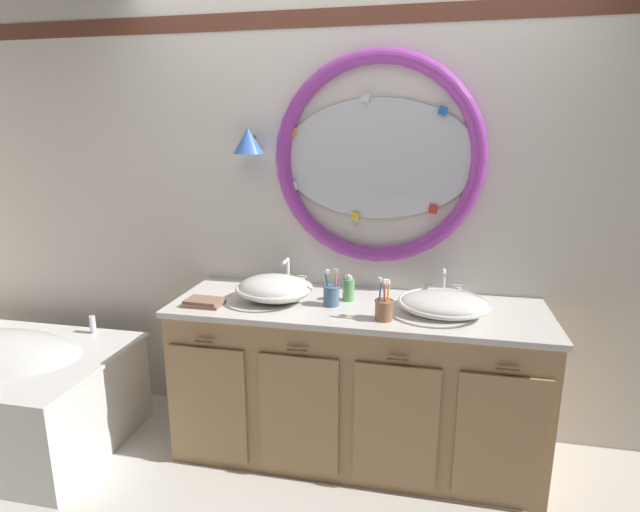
% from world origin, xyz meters
% --- Properties ---
extents(ground_plane, '(14.00, 14.00, 0.00)m').
position_xyz_m(ground_plane, '(0.00, 0.00, 0.00)').
color(ground_plane, silver).
extents(back_wall_assembly, '(6.40, 0.26, 2.60)m').
position_xyz_m(back_wall_assembly, '(0.01, 0.58, 1.33)').
color(back_wall_assembly, silver).
rests_on(back_wall_assembly, ground_plane).
extents(vanity_counter, '(1.94, 0.67, 0.86)m').
position_xyz_m(vanity_counter, '(0.09, 0.24, 0.43)').
color(vanity_counter, tan).
rests_on(vanity_counter, ground_plane).
extents(sink_basin_left, '(0.41, 0.41, 0.14)m').
position_xyz_m(sink_basin_left, '(-0.35, 0.21, 0.93)').
color(sink_basin_left, white).
rests_on(sink_basin_left, vanity_counter).
extents(sink_basin_right, '(0.46, 0.46, 0.10)m').
position_xyz_m(sink_basin_right, '(0.53, 0.21, 0.91)').
color(sink_basin_right, white).
rests_on(sink_basin_right, vanity_counter).
extents(faucet_set_left, '(0.22, 0.14, 0.17)m').
position_xyz_m(faucet_set_left, '(-0.35, 0.47, 0.93)').
color(faucet_set_left, silver).
rests_on(faucet_set_left, vanity_counter).
extents(faucet_set_right, '(0.21, 0.12, 0.16)m').
position_xyz_m(faucet_set_right, '(0.53, 0.47, 0.92)').
color(faucet_set_right, silver).
rests_on(faucet_set_right, vanity_counter).
extents(toothbrush_holder_left, '(0.09, 0.09, 0.20)m').
position_xyz_m(toothbrush_holder_left, '(-0.04, 0.20, 0.92)').
color(toothbrush_holder_left, slate).
rests_on(toothbrush_holder_left, vanity_counter).
extents(toothbrush_holder_right, '(0.09, 0.09, 0.21)m').
position_xyz_m(toothbrush_holder_right, '(0.25, 0.05, 0.92)').
color(toothbrush_holder_right, '#996647').
rests_on(toothbrush_holder_right, vanity_counter).
extents(soap_dispenser, '(0.06, 0.07, 0.15)m').
position_xyz_m(soap_dispenser, '(0.04, 0.30, 0.93)').
color(soap_dispenser, '#6BAD66').
rests_on(soap_dispenser, vanity_counter).
extents(folded_hand_towel, '(0.20, 0.13, 0.03)m').
position_xyz_m(folded_hand_towel, '(-0.69, 0.06, 0.88)').
color(folded_hand_towel, '#936B56').
rests_on(folded_hand_towel, vanity_counter).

